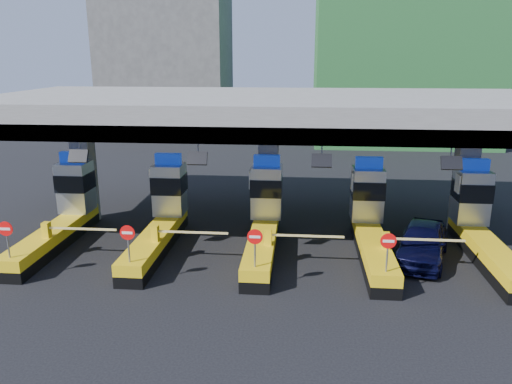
{
  "coord_description": "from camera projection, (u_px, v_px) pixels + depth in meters",
  "views": [
    {
      "loc": [
        1.65,
        -22.42,
        8.93
      ],
      "look_at": [
        -0.38,
        0.0,
        2.74
      ],
      "focal_mm": 35.0,
      "sensor_mm": 36.0,
      "label": 1
    }
  ],
  "objects": [
    {
      "name": "ground",
      "position": [
        264.0,
        247.0,
        24.04
      ],
      "size": [
        120.0,
        120.0,
        0.0
      ],
      "primitive_type": "plane",
      "color": "black",
      "rests_on": "ground"
    },
    {
      "name": "toll_canopy",
      "position": [
        269.0,
        113.0,
        25.17
      ],
      "size": [
        28.0,
        12.09,
        7.0
      ],
      "color": "slate",
      "rests_on": "ground"
    },
    {
      "name": "toll_lane_far_left",
      "position": [
        64.0,
        212.0,
        24.81
      ],
      "size": [
        4.43,
        8.0,
        4.16
      ],
      "color": "black",
      "rests_on": "ground"
    },
    {
      "name": "toll_lane_left",
      "position": [
        163.0,
        215.0,
        24.37
      ],
      "size": [
        4.43,
        8.0,
        4.16
      ],
      "color": "black",
      "rests_on": "ground"
    },
    {
      "name": "toll_lane_center",
      "position": [
        264.0,
        218.0,
        23.94
      ],
      "size": [
        4.43,
        8.0,
        4.16
      ],
      "color": "black",
      "rests_on": "ground"
    },
    {
      "name": "toll_lane_right",
      "position": [
        370.0,
        221.0,
        23.5
      ],
      "size": [
        4.43,
        8.0,
        4.16
      ],
      "color": "black",
      "rests_on": "ground"
    },
    {
      "name": "toll_lane_far_right",
      "position": [
        480.0,
        224.0,
        23.07
      ],
      "size": [
        4.43,
        8.0,
        4.16
      ],
      "color": "black",
      "rests_on": "ground"
    },
    {
      "name": "bg_building_scaffold",
      "position": [
        407.0,
        3.0,
        50.02
      ],
      "size": [
        18.0,
        12.0,
        28.0
      ],
      "primitive_type": "cube",
      "color": "#1E5926",
      "rests_on": "ground"
    },
    {
      "name": "bg_building_concrete",
      "position": [
        167.0,
        55.0,
        57.45
      ],
      "size": [
        14.0,
        10.0,
        18.0
      ],
      "primitive_type": "cube",
      "color": "#4C4C49",
      "rests_on": "ground"
    },
    {
      "name": "van",
      "position": [
        422.0,
        242.0,
        22.3
      ],
      "size": [
        3.53,
        5.41,
        1.71
      ],
      "primitive_type": "imported",
      "rotation": [
        0.0,
        0.0,
        -0.33
      ],
      "color": "black",
      "rests_on": "ground"
    }
  ]
}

